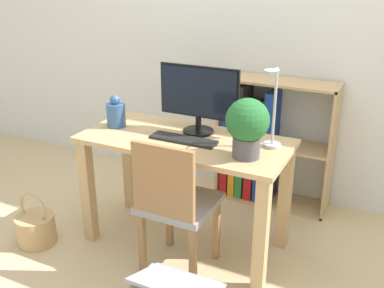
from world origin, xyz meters
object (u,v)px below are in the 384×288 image
desk_lamp (272,101)px  keyboard (183,140)px  vase (116,113)px  bookshelf (257,145)px  monitor (199,95)px  basket (36,228)px  potted_plant (247,125)px  chair (175,202)px

desk_lamp → keyboard: bearing=-169.9°
keyboard → desk_lamp: bearing=10.1°
vase → bookshelf: bookshelf is taller
monitor → desk_lamp: (0.48, -0.08, 0.05)m
bookshelf → basket: bookshelf is taller
monitor → keyboard: bearing=-95.8°
desk_lamp → basket: (-1.37, -0.49, -0.90)m
desk_lamp → bookshelf: (-0.30, 0.73, -0.58)m
keyboard → potted_plant: (0.41, -0.06, 0.18)m
vase → desk_lamp: (1.00, 0.05, 0.20)m
vase → chair: bearing=-27.7°
chair → basket: size_ratio=2.34×
monitor → potted_plant: 0.46m
desk_lamp → basket: size_ratio=1.28×
potted_plant → chair: (-0.33, -0.20, -0.45)m
vase → basket: (-0.37, -0.44, -0.71)m
vase → bookshelf: 1.11m
chair → basket: 1.03m
chair → desk_lamp: bearing=37.9°
vase → monitor: bearing=13.9°
vase → desk_lamp: 1.02m
potted_plant → vase: bearing=173.5°
keyboard → potted_plant: bearing=-8.6°
chair → potted_plant: bearing=28.7°
potted_plant → bookshelf: bearing=103.8°
basket → chair: bearing=8.1°
desk_lamp → potted_plant: desk_lamp is taller
desk_lamp → basket: 1.71m
keyboard → bookshelf: bearing=76.6°
desk_lamp → basket: bearing=-160.5°
vase → basket: bearing=-130.4°
desk_lamp → bookshelf: 0.98m
keyboard → basket: size_ratio=1.12×
basket → potted_plant: bearing=14.6°
vase → desk_lamp: desk_lamp is taller
keyboard → desk_lamp: desk_lamp is taller
monitor → potted_plant: (0.39, -0.23, -0.05)m
desk_lamp → bookshelf: desk_lamp is taller
vase → chair: vase is taller
monitor → basket: (-0.89, -0.57, -0.86)m
monitor → chair: size_ratio=0.60×
keyboard → potted_plant: potted_plant is taller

